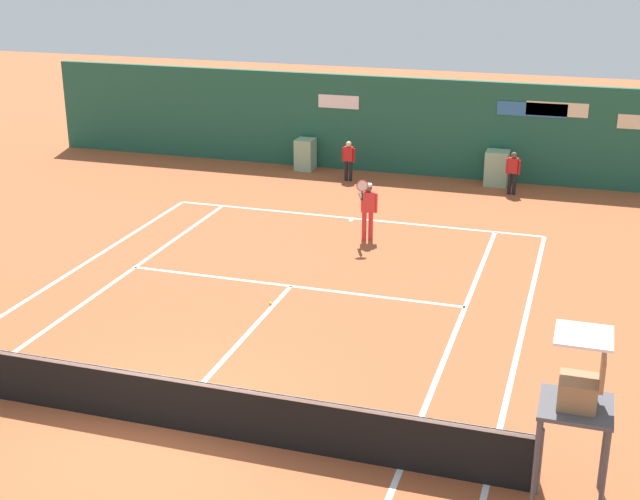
{
  "coord_description": "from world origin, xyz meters",
  "views": [
    {
      "loc": [
        6.28,
        -11.28,
        7.7
      ],
      "look_at": [
        0.57,
        6.82,
        0.8
      ],
      "focal_mm": 49.61,
      "sensor_mm": 36.0,
      "label": 1
    }
  ],
  "objects_px": {
    "ball_kid_centre_post": "(349,158)",
    "tennis_ball_by_sideline": "(271,303)",
    "umpire_chair": "(578,397)",
    "player_on_baseline": "(368,206)",
    "ball_kid_left_post": "(513,170)"
  },
  "relations": [
    {
      "from": "ball_kid_centre_post",
      "to": "tennis_ball_by_sideline",
      "type": "xyz_separation_m",
      "value": [
        1.14,
        -10.25,
        -0.72
      ]
    },
    {
      "from": "umpire_chair",
      "to": "player_on_baseline",
      "type": "bearing_deg",
      "value": 29.03
    },
    {
      "from": "ball_kid_left_post",
      "to": "tennis_ball_by_sideline",
      "type": "height_order",
      "value": "ball_kid_left_post"
    },
    {
      "from": "umpire_chair",
      "to": "ball_kid_left_post",
      "type": "distance_m",
      "value": 15.76
    },
    {
      "from": "umpire_chair",
      "to": "player_on_baseline",
      "type": "relative_size",
      "value": 1.47
    },
    {
      "from": "player_on_baseline",
      "to": "ball_kid_centre_post",
      "type": "relative_size",
      "value": 1.35
    },
    {
      "from": "umpire_chair",
      "to": "ball_kid_centre_post",
      "type": "relative_size",
      "value": 2.0
    },
    {
      "from": "umpire_chair",
      "to": "ball_kid_centre_post",
      "type": "xyz_separation_m",
      "value": [
        -7.65,
        15.54,
        -0.91
      ]
    },
    {
      "from": "ball_kid_left_post",
      "to": "tennis_ball_by_sideline",
      "type": "xyz_separation_m",
      "value": [
        -4.09,
        -10.25,
        -0.74
      ]
    },
    {
      "from": "ball_kid_left_post",
      "to": "umpire_chair",
      "type": "bearing_deg",
      "value": 109.23
    },
    {
      "from": "umpire_chair",
      "to": "player_on_baseline",
      "type": "xyz_separation_m",
      "value": [
        -5.59,
        10.07,
        -0.74
      ]
    },
    {
      "from": "player_on_baseline",
      "to": "ball_kid_left_post",
      "type": "bearing_deg",
      "value": -141.5
    },
    {
      "from": "ball_kid_left_post",
      "to": "tennis_ball_by_sideline",
      "type": "relative_size",
      "value": 19.65
    },
    {
      "from": "tennis_ball_by_sideline",
      "to": "ball_kid_left_post",
      "type": "bearing_deg",
      "value": 68.26
    },
    {
      "from": "player_on_baseline",
      "to": "ball_kid_centre_post",
      "type": "xyz_separation_m",
      "value": [
        -2.06,
        5.48,
        -0.18
      ]
    }
  ]
}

